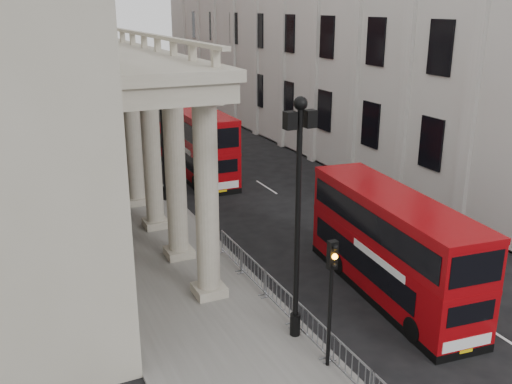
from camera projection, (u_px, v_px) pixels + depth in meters
name	position (u px, v px, depth m)	size (l,w,h in m)	color
sidewalk_west	(95.00, 164.00, 41.42)	(6.00, 140.00, 0.12)	slate
sidewalk_east	(295.00, 142.00, 47.97)	(3.00, 140.00, 0.12)	slate
kerb	(136.00, 160.00, 42.59)	(0.20, 140.00, 0.14)	slate
lamp_post_south	(298.00, 205.00, 18.42)	(1.05, 0.44, 8.32)	black
lamp_post_mid	(162.00, 119.00, 32.23)	(1.05, 0.44, 8.32)	black
lamp_post_north	(107.00, 85.00, 46.03)	(1.05, 0.44, 8.32)	black
traffic_light	(332.00, 281.00, 17.28)	(0.28, 0.33, 4.30)	black
crowd_barriers	(328.00, 345.00, 18.32)	(0.50, 18.75, 1.10)	gray
bus_near	(392.00, 244.00, 22.36)	(3.22, 9.76, 4.13)	#90060B
bus_far	(195.00, 140.00, 38.52)	(2.69, 10.57, 4.55)	#94060B
pedestrian_a	(126.00, 221.00, 27.87)	(0.65, 0.43, 1.79)	black
pedestrian_b	(83.00, 192.00, 32.31)	(0.83, 0.65, 1.71)	black
pedestrian_c	(109.00, 180.00, 34.09)	(0.94, 0.61, 1.93)	black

